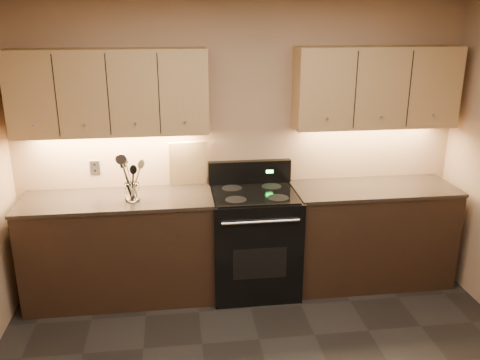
% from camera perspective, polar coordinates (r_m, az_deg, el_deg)
% --- Properties ---
extents(wall_back, '(4.00, 0.04, 2.60)m').
position_cam_1_polar(wall_back, '(4.61, 0.05, 4.18)').
color(wall_back, tan).
rests_on(wall_back, ground).
extents(counter_left, '(1.62, 0.62, 0.93)m').
position_cam_1_polar(counter_left, '(4.60, -13.29, -7.43)').
color(counter_left, black).
rests_on(counter_left, ground).
extents(counter_right, '(1.46, 0.62, 0.93)m').
position_cam_1_polar(counter_right, '(4.90, 14.42, -5.88)').
color(counter_right, black).
rests_on(counter_right, ground).
extents(stove, '(0.76, 0.68, 1.14)m').
position_cam_1_polar(stove, '(4.59, 1.56, -6.74)').
color(stove, black).
rests_on(stove, ground).
extents(upper_cab_left, '(1.60, 0.30, 0.70)m').
position_cam_1_polar(upper_cab_left, '(4.36, -14.39, 9.51)').
color(upper_cab_left, tan).
rests_on(upper_cab_left, wall_back).
extents(upper_cab_right, '(1.44, 0.30, 0.70)m').
position_cam_1_polar(upper_cab_right, '(4.67, 15.04, 10.02)').
color(upper_cab_right, tan).
rests_on(upper_cab_right, wall_back).
extents(outlet_plate, '(0.08, 0.01, 0.12)m').
position_cam_1_polar(outlet_plate, '(4.67, -15.98, 1.36)').
color(outlet_plate, '#B2B5BA').
rests_on(outlet_plate, wall_back).
extents(utensil_crock, '(0.13, 0.13, 0.15)m').
position_cam_1_polar(utensil_crock, '(4.32, -12.03, -1.37)').
color(utensil_crock, white).
rests_on(utensil_crock, counter_left).
extents(cutting_board, '(0.34, 0.13, 0.42)m').
position_cam_1_polar(cutting_board, '(4.56, -5.86, 1.85)').
color(cutting_board, tan).
rests_on(cutting_board, counter_left).
extents(wooden_spoon, '(0.18, 0.12, 0.34)m').
position_cam_1_polar(wooden_spoon, '(4.26, -12.37, 0.01)').
color(wooden_spoon, tan).
rests_on(wooden_spoon, utensil_crock).
extents(black_spoon, '(0.09, 0.13, 0.31)m').
position_cam_1_polar(black_spoon, '(4.31, -12.13, -0.04)').
color(black_spoon, black).
rests_on(black_spoon, utensil_crock).
extents(black_turner, '(0.17, 0.17, 0.35)m').
position_cam_1_polar(black_turner, '(4.26, -12.11, -0.03)').
color(black_turner, black).
rests_on(black_turner, utensil_crock).
extents(steel_spatula, '(0.18, 0.12, 0.38)m').
position_cam_1_polar(steel_spatula, '(4.29, -11.78, 0.35)').
color(steel_spatula, silver).
rests_on(steel_spatula, utensil_crock).
extents(steel_skimmer, '(0.19, 0.13, 0.40)m').
position_cam_1_polar(steel_skimmer, '(4.27, -11.87, 0.40)').
color(steel_skimmer, silver).
rests_on(steel_skimmer, utensil_crock).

